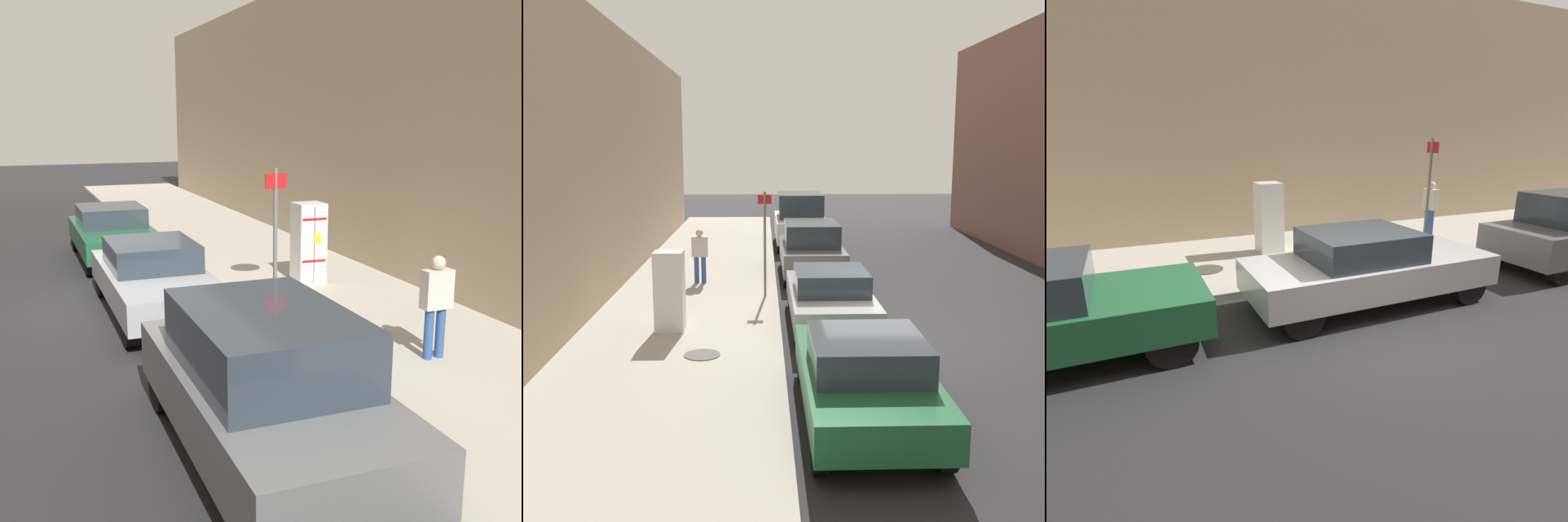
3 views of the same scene
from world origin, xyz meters
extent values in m
plane|color=#28282B|center=(0.00, 0.00, 0.00)|extent=(80.00, 80.00, 0.00)
cube|color=#B2ADA0|center=(-4.36, 0.00, 0.07)|extent=(4.42, 44.00, 0.15)
cube|color=tan|center=(-7.62, 0.00, 3.70)|extent=(2.09, 39.60, 7.40)
cube|color=white|center=(-4.57, -0.07, 1.02)|extent=(0.63, 0.58, 1.75)
cube|color=black|center=(-4.57, 0.22, 1.02)|extent=(0.01, 0.01, 1.66)
cube|color=yellow|center=(-4.65, 0.22, 1.16)|extent=(0.16, 0.01, 0.22)
cube|color=red|center=(-4.57, 0.22, 1.58)|extent=(0.56, 0.01, 0.05)
cube|color=red|center=(-4.57, 0.22, 0.67)|extent=(0.56, 0.01, 0.05)
cylinder|color=#47443F|center=(-3.73, -1.82, 0.15)|extent=(0.70, 0.70, 0.02)
cylinder|color=slate|center=(-2.49, 3.09, 1.54)|extent=(0.07, 0.07, 2.78)
cube|color=red|center=(-2.49, 3.11, 2.73)|extent=(0.36, 0.02, 0.24)
cylinder|color=#2D5193|center=(-4.48, 4.81, 0.54)|extent=(0.14, 0.14, 0.78)
cylinder|color=#2D5193|center=(-4.27, 4.81, 0.54)|extent=(0.14, 0.14, 0.78)
cube|color=beige|center=(-4.37, 4.81, 1.22)|extent=(0.46, 0.22, 0.59)
sphere|color=beige|center=(-4.37, 4.81, 1.62)|extent=(0.21, 0.21, 0.21)
cylinder|color=black|center=(-1.82, -2.94, 0.34)|extent=(0.22, 0.69, 0.69)
cylinder|color=black|center=(-0.21, -2.94, 0.34)|extent=(0.22, 0.69, 0.69)
cube|color=silver|center=(-1.02, 0.63, 0.61)|extent=(1.81, 4.48, 0.55)
cube|color=#2D3842|center=(-1.02, 0.40, 1.13)|extent=(1.59, 1.88, 0.50)
cylinder|color=black|center=(-1.79, 2.29, 0.33)|extent=(0.22, 0.67, 0.67)
cylinder|color=black|center=(-0.24, 2.29, 0.33)|extent=(0.22, 0.67, 0.67)
cylinder|color=black|center=(-1.79, -1.03, 0.33)|extent=(0.22, 0.67, 0.67)
cylinder|color=black|center=(-0.24, -1.03, 0.33)|extent=(0.22, 0.67, 0.67)
cylinder|color=black|center=(-1.82, 4.78, 0.33)|extent=(0.22, 0.66, 0.66)
cylinder|color=black|center=(-0.21, 4.78, 0.33)|extent=(0.22, 0.66, 0.66)
camera|label=1|loc=(1.42, 12.60, 3.75)|focal=45.00mm
camera|label=2|loc=(-2.54, -13.95, 4.18)|focal=45.00mm
camera|label=3|loc=(4.95, -3.26, 2.95)|focal=28.00mm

